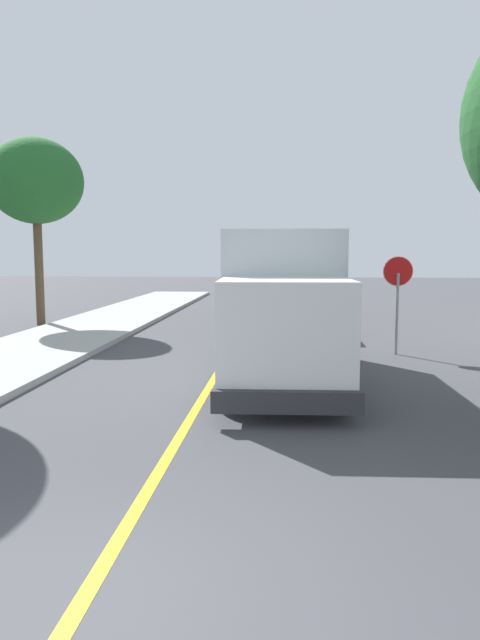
# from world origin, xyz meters

# --- Properties ---
(ground_plane) EXTENTS (120.00, 120.00, 0.00)m
(ground_plane) POSITION_xyz_m (0.00, 0.00, 0.00)
(ground_plane) COLOR #424247
(centre_line_yellow) EXTENTS (0.16, 56.00, 0.01)m
(centre_line_yellow) POSITION_xyz_m (0.00, 10.00, 0.00)
(centre_line_yellow) COLOR gold
(centre_line_yellow) RESTS_ON ground
(box_truck) EXTENTS (2.67, 7.27, 3.20)m
(box_truck) POSITION_xyz_m (1.46, 8.78, 1.77)
(box_truck) COLOR silver
(box_truck) RESTS_ON ground
(parked_car_near) EXTENTS (1.88, 4.43, 1.67)m
(parked_car_near) POSITION_xyz_m (1.84, 15.20, 0.79)
(parked_car_near) COLOR #4C564C
(parked_car_near) RESTS_ON ground
(parked_car_mid) EXTENTS (1.83, 4.41, 1.67)m
(parked_car_mid) POSITION_xyz_m (1.97, 22.00, 0.79)
(parked_car_mid) COLOR black
(parked_car_mid) RESTS_ON ground
(stop_sign) EXTENTS (0.80, 0.10, 2.65)m
(stop_sign) POSITION_xyz_m (4.53, 11.92, 1.86)
(stop_sign) COLOR gray
(stop_sign) RESTS_ON ground
(street_tree_down_block) EXTENTS (3.49, 3.49, 6.94)m
(street_tree_down_block) POSITION_xyz_m (-7.76, 17.28, 5.33)
(street_tree_down_block) COLOR brown
(street_tree_down_block) RESTS_ON ground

